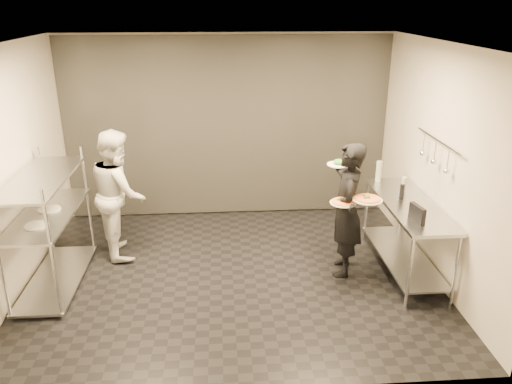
{
  "coord_description": "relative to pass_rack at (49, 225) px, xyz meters",
  "views": [
    {
      "loc": [
        -0.1,
        -5.48,
        3.26
      ],
      "look_at": [
        0.3,
        0.04,
        1.1
      ],
      "focal_mm": 35.0,
      "sensor_mm": 36.0,
      "label": 1
    }
  ],
  "objects": [
    {
      "name": "room_shell",
      "position": [
        2.15,
        1.18,
        0.63
      ],
      "size": [
        5.0,
        4.0,
        2.8
      ],
      "color": "black",
      "rests_on": "ground"
    },
    {
      "name": "pass_rack",
      "position": [
        0.0,
        0.0,
        0.0
      ],
      "size": [
        0.6,
        1.6,
        1.5
      ],
      "color": "silver",
      "rests_on": "ground"
    },
    {
      "name": "prep_counter",
      "position": [
        4.33,
        0.0,
        -0.14
      ],
      "size": [
        0.6,
        1.8,
        0.92
      ],
      "color": "silver",
      "rests_on": "ground"
    },
    {
      "name": "utensil_rail",
      "position": [
        4.58,
        0.0,
        0.78
      ],
      "size": [
        0.07,
        1.2,
        0.31
      ],
      "color": "silver",
      "rests_on": "room_shell"
    },
    {
      "name": "waiter",
      "position": [
        3.55,
        -0.0,
        0.07
      ],
      "size": [
        0.52,
        0.69,
        1.69
      ],
      "primitive_type": "imported",
      "rotation": [
        0.0,
        0.0,
        -1.78
      ],
      "color": "black",
      "rests_on": "ground"
    },
    {
      "name": "chef",
      "position": [
        0.69,
        0.75,
        0.09
      ],
      "size": [
        0.86,
        0.98,
        1.71
      ],
      "primitive_type": "imported",
      "rotation": [
        0.0,
        0.0,
        1.87
      ],
      "color": "silver",
      "rests_on": "ground"
    },
    {
      "name": "pizza_plate_near",
      "position": [
        3.45,
        -0.19,
        0.26
      ],
      "size": [
        0.3,
        0.3,
        0.05
      ],
      "color": "white",
      "rests_on": "waiter"
    },
    {
      "name": "pizza_plate_far",
      "position": [
        3.73,
        -0.23,
        0.31
      ],
      "size": [
        0.35,
        0.35,
        0.05
      ],
      "color": "white",
      "rests_on": "waiter"
    },
    {
      "name": "salad_plate",
      "position": [
        3.49,
        0.3,
        0.58
      ],
      "size": [
        0.29,
        0.29,
        0.07
      ],
      "color": "white",
      "rests_on": "waiter"
    },
    {
      "name": "pos_monitor",
      "position": [
        4.21,
        -0.54,
        0.25
      ],
      "size": [
        0.1,
        0.27,
        0.19
      ],
      "primitive_type": "cube",
      "rotation": [
        0.0,
        0.0,
        0.19
      ],
      "color": "black",
      "rests_on": "prep_counter"
    },
    {
      "name": "bottle_green",
      "position": [
        4.18,
        0.8,
        0.29
      ],
      "size": [
        0.08,
        0.08,
        0.28
      ],
      "primitive_type": "cylinder",
      "color": "#96A295",
      "rests_on": "prep_counter"
    },
    {
      "name": "bottle_clear",
      "position": [
        4.36,
        0.31,
        0.26
      ],
      "size": [
        0.07,
        0.07,
        0.22
      ],
      "primitive_type": "cylinder",
      "color": "#96A295",
      "rests_on": "prep_counter"
    },
    {
      "name": "bottle_dark",
      "position": [
        4.27,
        0.12,
        0.25
      ],
      "size": [
        0.06,
        0.06,
        0.2
      ],
      "primitive_type": "cylinder",
      "color": "black",
      "rests_on": "prep_counter"
    }
  ]
}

